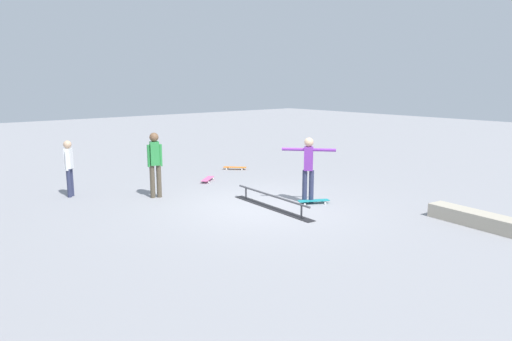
# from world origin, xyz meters

# --- Properties ---
(ground_plane) EXTENTS (60.00, 60.00, 0.00)m
(ground_plane) POSITION_xyz_m (0.00, 0.00, 0.00)
(ground_plane) COLOR gray
(grind_rail) EXTENTS (2.93, 0.45, 0.34)m
(grind_rail) POSITION_xyz_m (-0.25, -0.08, 0.15)
(grind_rail) COLOR black
(grind_rail) RESTS_ON ground_plane
(skate_ledge) EXTENTS (2.08, 0.67, 0.30)m
(skate_ledge) POSITION_xyz_m (-4.13, -2.49, 0.15)
(skate_ledge) COLOR #B2A893
(skate_ledge) RESTS_ON ground_plane
(skater_main) EXTENTS (1.07, 0.94, 1.68)m
(skater_main) POSITION_xyz_m (-0.46, -1.14, 0.97)
(skater_main) COLOR #2D3351
(skater_main) RESTS_ON ground_plane
(skateboard_main) EXTENTS (0.55, 0.80, 0.09)m
(skateboard_main) POSITION_xyz_m (-0.62, -1.18, 0.07)
(skateboard_main) COLOR teal
(skateboard_main) RESTS_ON ground_plane
(bystander_white_shirt) EXTENTS (0.30, 0.28, 1.52)m
(bystander_white_shirt) POSITION_xyz_m (4.11, 3.26, 0.86)
(bystander_white_shirt) COLOR #2D3351
(bystander_white_shirt) RESTS_ON ground_plane
(bystander_green_shirt) EXTENTS (0.27, 0.39, 1.74)m
(bystander_green_shirt) POSITION_xyz_m (2.55, 1.55, 0.98)
(bystander_green_shirt) COLOR brown
(bystander_green_shirt) RESTS_ON ground_plane
(loose_skateboard_pink) EXTENTS (0.66, 0.74, 0.09)m
(loose_skateboard_pink) POSITION_xyz_m (3.38, -0.68, 0.07)
(loose_skateboard_pink) COLOR #E05993
(loose_skateboard_pink) RESTS_ON ground_plane
(loose_skateboard_orange) EXTENTS (0.72, 0.69, 0.09)m
(loose_skateboard_orange) POSITION_xyz_m (4.42, -2.54, 0.07)
(loose_skateboard_orange) COLOR orange
(loose_skateboard_orange) RESTS_ON ground_plane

